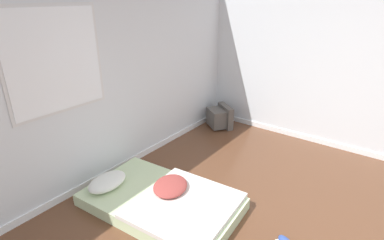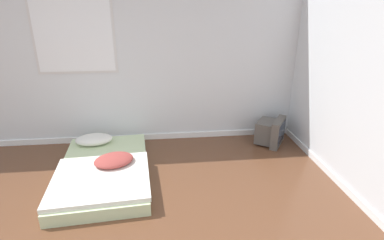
{
  "view_description": "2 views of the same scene",
  "coord_description": "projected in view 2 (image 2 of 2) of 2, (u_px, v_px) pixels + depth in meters",
  "views": [
    {
      "loc": [
        -2.13,
        -0.37,
        2.33
      ],
      "look_at": [
        1.15,
        2.08,
        0.62
      ],
      "focal_mm": 28.0,
      "sensor_mm": 36.0,
      "label": 1
    },
    {
      "loc": [
        0.71,
        -1.76,
        2.05
      ],
      "look_at": [
        1.12,
        2.03,
        0.57
      ],
      "focal_mm": 28.0,
      "sensor_mm": 36.0,
      "label": 2
    }
  ],
  "objects": [
    {
      "name": "mattress_bed",
      "position": [
        104.0,
        169.0,
        3.78
      ],
      "size": [
        1.22,
        1.88,
        0.29
      ],
      "color": "beige",
      "rests_on": "ground_plane"
    },
    {
      "name": "wall_back",
      "position": [
        110.0,
        59.0,
        4.37
      ],
      "size": [
        8.03,
        0.08,
        2.6
      ],
      "color": "silver",
      "rests_on": "ground_plane"
    },
    {
      "name": "crt_tv",
      "position": [
        271.0,
        132.0,
        4.65
      ],
      "size": [
        0.56,
        0.58,
        0.41
      ],
      "color": "#56514C",
      "rests_on": "ground_plane"
    }
  ]
}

